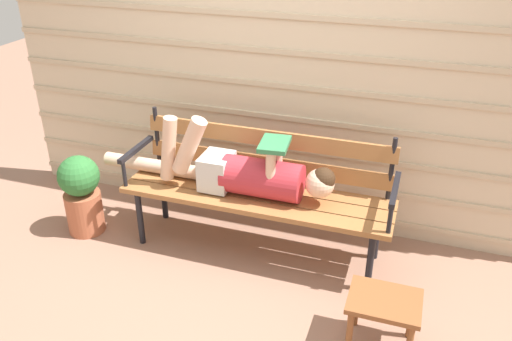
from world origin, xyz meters
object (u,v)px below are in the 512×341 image
Objects in this scene: footstool at (384,309)px; potted_plant at (82,193)px; park_bench at (259,184)px; reclining_person at (242,172)px.

potted_plant is (-2.24, 0.46, 0.06)m from footstool.
reclining_person is at bearing -144.04° from park_bench.
reclining_person is 2.81× the size of potted_plant.
park_bench is 0.16m from reclining_person.
potted_plant reaches higher than footstool.
park_bench reaches higher than footstool.
park_bench reaches higher than potted_plant.
potted_plant is at bearing -171.96° from reclining_person.
reclining_person is 1.24m from potted_plant.
potted_plant is at bearing 168.27° from footstool.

